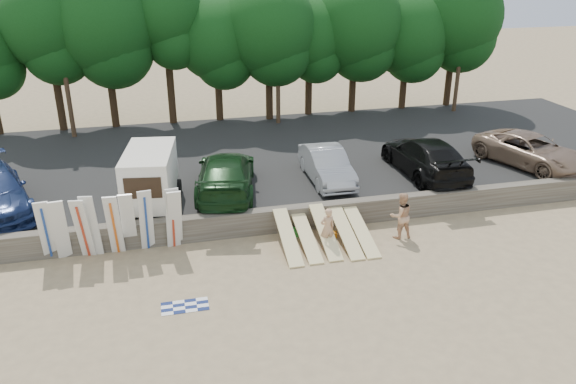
{
  "coord_description": "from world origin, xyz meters",
  "views": [
    {
      "loc": [
        -5.4,
        -16.87,
        10.39
      ],
      "look_at": [
        -0.55,
        3.0,
        1.66
      ],
      "focal_mm": 35.0,
      "sensor_mm": 36.0,
      "label": 1
    }
  ],
  "objects_px": {
    "car_2": "(327,165)",
    "cooler": "(297,232)",
    "beachgoer_a": "(327,228)",
    "beachgoer_b": "(401,216)",
    "car_4": "(531,150)",
    "box_trailer": "(150,175)",
    "car_3": "(425,156)",
    "car_1": "(226,174)"
  },
  "relations": [
    {
      "from": "car_3",
      "to": "cooler",
      "type": "bearing_deg",
      "value": 25.73
    },
    {
      "from": "beachgoer_a",
      "to": "cooler",
      "type": "distance_m",
      "value": 1.59
    },
    {
      "from": "box_trailer",
      "to": "car_2",
      "type": "distance_m",
      "value": 7.92
    },
    {
      "from": "box_trailer",
      "to": "car_3",
      "type": "relative_size",
      "value": 0.66
    },
    {
      "from": "car_4",
      "to": "beachgoer_b",
      "type": "bearing_deg",
      "value": -172.58
    },
    {
      "from": "car_3",
      "to": "beachgoer_a",
      "type": "xyz_separation_m",
      "value": [
        -6.24,
        -4.6,
        -0.77
      ]
    },
    {
      "from": "beachgoer_b",
      "to": "cooler",
      "type": "relative_size",
      "value": 4.97
    },
    {
      "from": "beachgoer_b",
      "to": "beachgoer_a",
      "type": "bearing_deg",
      "value": -1.72
    },
    {
      "from": "box_trailer",
      "to": "car_1",
      "type": "bearing_deg",
      "value": 19.74
    },
    {
      "from": "box_trailer",
      "to": "car_1",
      "type": "distance_m",
      "value": 3.28
    },
    {
      "from": "car_4",
      "to": "cooler",
      "type": "relative_size",
      "value": 14.73
    },
    {
      "from": "car_2",
      "to": "beachgoer_b",
      "type": "xyz_separation_m",
      "value": [
        1.56,
        -4.78,
        -0.52
      ]
    },
    {
      "from": "beachgoer_a",
      "to": "beachgoer_b",
      "type": "bearing_deg",
      "value": 173.77
    },
    {
      "from": "cooler",
      "to": "beachgoer_a",
      "type": "bearing_deg",
      "value": -45.08
    },
    {
      "from": "car_4",
      "to": "beachgoer_b",
      "type": "height_order",
      "value": "car_4"
    },
    {
      "from": "car_2",
      "to": "cooler",
      "type": "height_order",
      "value": "car_2"
    },
    {
      "from": "car_1",
      "to": "car_3",
      "type": "xyz_separation_m",
      "value": [
        9.44,
        0.03,
        0.0
      ]
    },
    {
      "from": "car_1",
      "to": "cooler",
      "type": "height_order",
      "value": "car_1"
    },
    {
      "from": "car_1",
      "to": "beachgoer_a",
      "type": "relative_size",
      "value": 3.72
    },
    {
      "from": "car_3",
      "to": "beachgoer_b",
      "type": "xyz_separation_m",
      "value": [
        -3.22,
        -4.54,
        -0.62
      ]
    },
    {
      "from": "box_trailer",
      "to": "cooler",
      "type": "relative_size",
      "value": 10.44
    },
    {
      "from": "cooler",
      "to": "car_1",
      "type": "bearing_deg",
      "value": 131.06
    },
    {
      "from": "car_4",
      "to": "car_1",
      "type": "bearing_deg",
      "value": 160.41
    },
    {
      "from": "car_3",
      "to": "car_1",
      "type": "bearing_deg",
      "value": 0.05
    },
    {
      "from": "car_2",
      "to": "car_4",
      "type": "relative_size",
      "value": 0.83
    },
    {
      "from": "car_4",
      "to": "car_3",
      "type": "bearing_deg",
      "value": 159.08
    },
    {
      "from": "car_2",
      "to": "car_4",
      "type": "xyz_separation_m",
      "value": [
        10.34,
        -0.43,
        0.01
      ]
    },
    {
      "from": "box_trailer",
      "to": "car_4",
      "type": "bearing_deg",
      "value": 10.01
    },
    {
      "from": "beachgoer_a",
      "to": "beachgoer_b",
      "type": "relative_size",
      "value": 0.85
    },
    {
      "from": "car_1",
      "to": "beachgoer_b",
      "type": "height_order",
      "value": "car_1"
    },
    {
      "from": "cooler",
      "to": "car_2",
      "type": "bearing_deg",
      "value": 64.58
    },
    {
      "from": "car_3",
      "to": "car_4",
      "type": "xyz_separation_m",
      "value": [
        5.56,
        -0.19,
        -0.09
      ]
    },
    {
      "from": "box_trailer",
      "to": "car_2",
      "type": "xyz_separation_m",
      "value": [
        7.85,
        0.89,
        -0.57
      ]
    },
    {
      "from": "car_2",
      "to": "cooler",
      "type": "bearing_deg",
      "value": -121.55
    },
    {
      "from": "beachgoer_b",
      "to": "car_3",
      "type": "bearing_deg",
      "value": -128.17
    },
    {
      "from": "car_2",
      "to": "beachgoer_a",
      "type": "bearing_deg",
      "value": -105.85
    },
    {
      "from": "box_trailer",
      "to": "car_4",
      "type": "height_order",
      "value": "box_trailer"
    },
    {
      "from": "box_trailer",
      "to": "beachgoer_a",
      "type": "distance_m",
      "value": 7.6
    },
    {
      "from": "beachgoer_a",
      "to": "beachgoer_b",
      "type": "height_order",
      "value": "beachgoer_b"
    },
    {
      "from": "car_1",
      "to": "cooler",
      "type": "relative_size",
      "value": 15.67
    },
    {
      "from": "car_3",
      "to": "car_4",
      "type": "height_order",
      "value": "car_3"
    },
    {
      "from": "car_3",
      "to": "car_4",
      "type": "bearing_deg",
      "value": 177.93
    }
  ]
}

